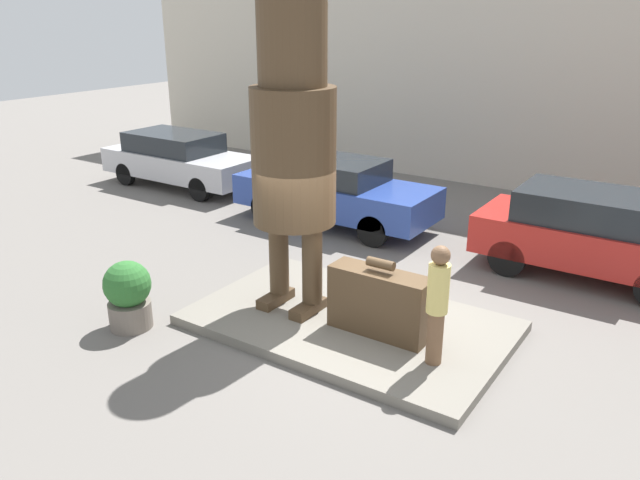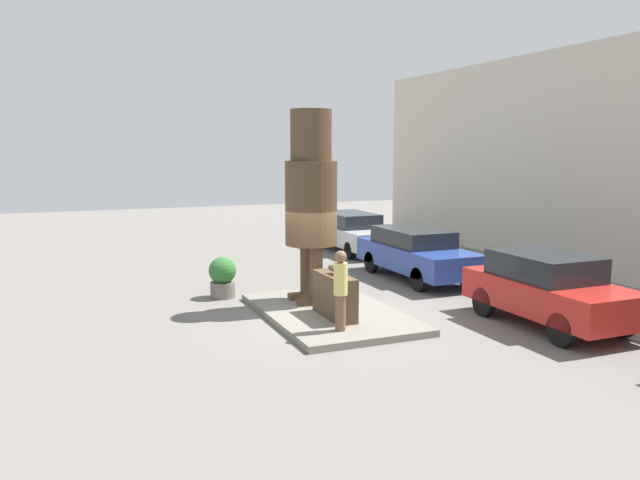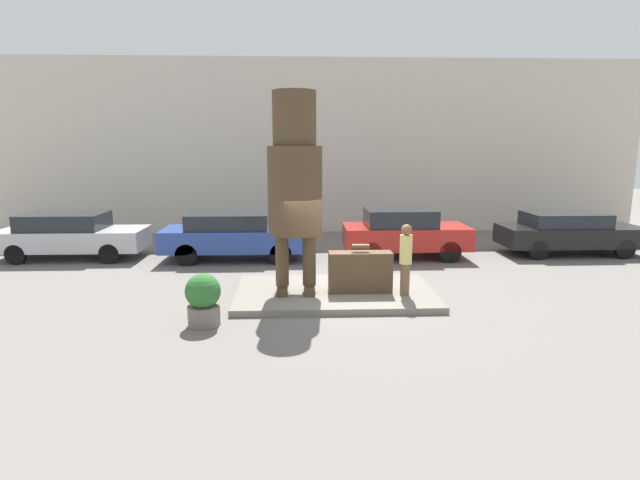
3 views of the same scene
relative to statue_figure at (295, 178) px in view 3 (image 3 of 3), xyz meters
The scene contains 11 objects.
ground_plane 3.15m from the statue_figure, ahead, with size 60.00×60.00×0.00m, color slate.
pedestal 3.07m from the statue_figure, ahead, with size 4.94×3.05×0.16m.
building_backdrop 9.98m from the statue_figure, 84.33° to the left, with size 28.00×0.60×7.33m.
statue_figure is the anchor object (origin of this frame).
giant_suitcase 2.82m from the statue_figure, ahead, with size 1.56×0.48×1.21m.
tourist 3.27m from the statue_figure, ahead, with size 0.30×0.30×1.74m.
parked_car_silver 9.16m from the statue_figure, 147.91° to the left, with size 4.74×1.79×1.53m.
parked_car_blue 5.24m from the statue_figure, 115.31° to the left, with size 4.78×1.80×1.56m.
parked_car_red 6.07m from the statue_figure, 50.53° to the left, with size 4.13×1.84×1.66m.
parked_car_black 10.76m from the statue_figure, 26.34° to the left, with size 4.75×1.78×1.46m.
planter_pot 3.60m from the statue_figure, 136.48° to the right, with size 0.75×0.75×1.12m.
Camera 3 is at (-0.89, -12.07, 3.77)m, focal length 28.00 mm.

